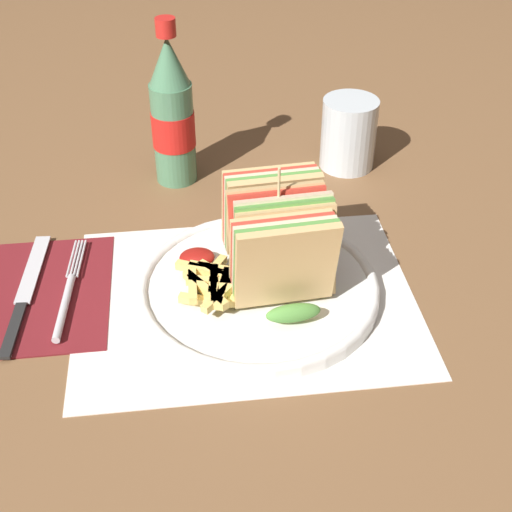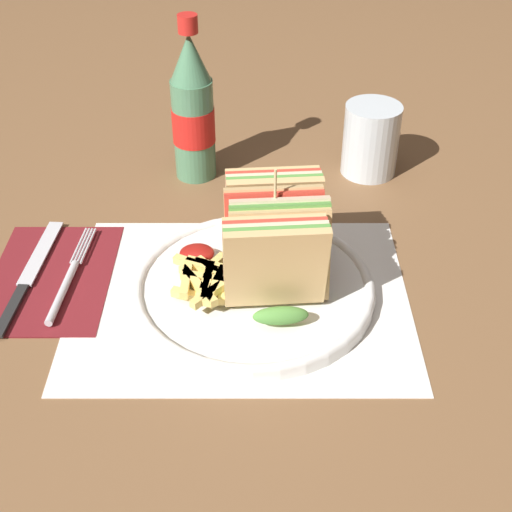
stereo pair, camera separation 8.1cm
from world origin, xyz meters
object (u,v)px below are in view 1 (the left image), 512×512
Objects in this scene: club_sandwich at (278,238)px; coke_bottle_near at (172,115)px; glass_near at (348,138)px; plate_main at (258,287)px; knife at (25,293)px; fork at (67,296)px.

club_sandwich is 0.79× the size of coke_bottle_near.
coke_bottle_near is at bearing 112.22° from club_sandwich.
club_sandwich is 0.30m from glass_near.
plate_main is 0.26m from knife.
club_sandwich is 0.25m from fork.
knife is 0.32m from coke_bottle_near.
coke_bottle_near reaches higher than knife.
plate_main is 0.32m from glass_near.
fork is 0.05m from knife.
knife is at bearing -149.77° from glass_near.
fork reaches higher than knife.
glass_near is at bearing 34.50° from knife.
glass_near reaches higher than knife.
plate_main is 1.55× the size of fork.
fork is (-0.24, 0.00, -0.06)m from club_sandwich.
plate_main is 0.07m from club_sandwich.
plate_main reaches higher than fork.
fork is 0.77× the size of coke_bottle_near.
coke_bottle_near is 0.25m from glass_near.
club_sandwich is 1.79× the size of glass_near.
knife is at bearing -126.68° from coke_bottle_near.
plate_main is 2.69× the size of glass_near.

